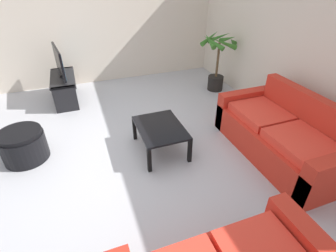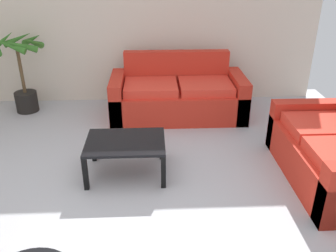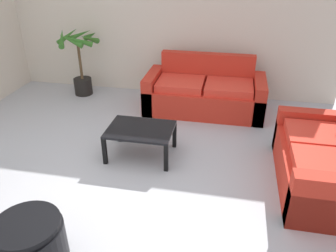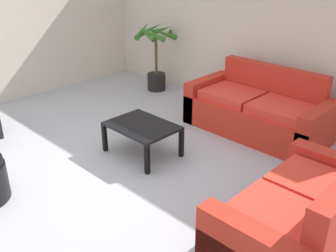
{
  "view_description": "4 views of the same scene",
  "coord_description": "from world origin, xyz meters",
  "px_view_note": "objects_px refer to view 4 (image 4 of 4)",
  "views": [
    {
      "loc": [
        2.94,
        -0.24,
        2.34
      ],
      "look_at": [
        0.26,
        0.75,
        0.53
      ],
      "focal_mm": 27.14,
      "sensor_mm": 36.0,
      "label": 1
    },
    {
      "loc": [
        0.35,
        -2.7,
        2.22
      ],
      "look_at": [
        0.51,
        0.75,
        0.56
      ],
      "focal_mm": 38.35,
      "sensor_mm": 36.0,
      "label": 2
    },
    {
      "loc": [
        1.14,
        -2.92,
        2.47
      ],
      "look_at": [
        0.4,
        0.81,
        0.42
      ],
      "focal_mm": 35.49,
      "sensor_mm": 36.0,
      "label": 3
    },
    {
      "loc": [
        3.3,
        -2.15,
        2.38
      ],
      "look_at": [
        0.41,
        0.8,
        0.47
      ],
      "focal_mm": 41.01,
      "sensor_mm": 36.0,
      "label": 4
    }
  ],
  "objects_px": {
    "couch_loveseat": "(301,220)",
    "coffee_table": "(142,129)",
    "couch_main": "(258,112)",
    "potted_palm": "(156,57)"
  },
  "relations": [
    {
      "from": "couch_loveseat",
      "to": "coffee_table",
      "type": "distance_m",
      "value": 2.24
    },
    {
      "from": "couch_main",
      "to": "potted_palm",
      "type": "xyz_separation_m",
      "value": [
        -2.32,
        0.26,
        0.31
      ]
    },
    {
      "from": "coffee_table",
      "to": "potted_palm",
      "type": "distance_m",
      "value": 2.47
    },
    {
      "from": "couch_main",
      "to": "potted_palm",
      "type": "height_order",
      "value": "potted_palm"
    },
    {
      "from": "couch_loveseat",
      "to": "couch_main",
      "type": "bearing_deg",
      "value": 131.0
    },
    {
      "from": "couch_main",
      "to": "potted_palm",
      "type": "relative_size",
      "value": 1.61
    },
    {
      "from": "couch_loveseat",
      "to": "potted_palm",
      "type": "relative_size",
      "value": 1.34
    },
    {
      "from": "potted_palm",
      "to": "couch_loveseat",
      "type": "bearing_deg",
      "value": -27.85
    },
    {
      "from": "couch_main",
      "to": "coffee_table",
      "type": "relative_size",
      "value": 2.3
    },
    {
      "from": "coffee_table",
      "to": "couch_loveseat",
      "type": "bearing_deg",
      "value": -5.43
    }
  ]
}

